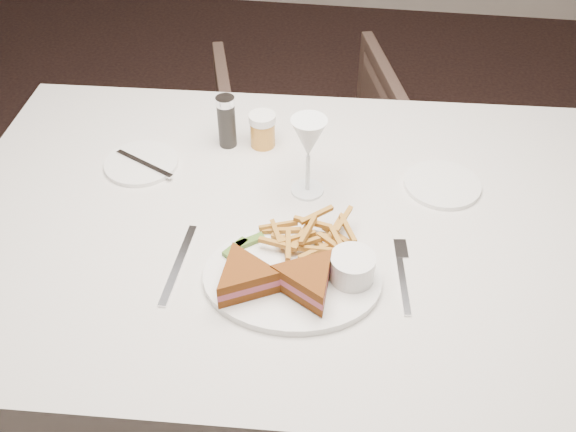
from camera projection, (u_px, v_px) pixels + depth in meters
The scene contains 4 objects.
ground at pixel (193, 343), 1.97m from camera, with size 5.00×5.00×0.00m, color black.
table at pixel (291, 335), 1.53m from camera, with size 1.39×0.92×0.75m, color silver.
chair_far at pixel (306, 133), 2.27m from camera, with size 0.59×0.55×0.61m, color #4B372E.
table_setting at pixel (293, 228), 1.20m from camera, with size 0.81×0.58×0.18m.
Camera 1 is at (0.46, -1.15, 1.61)m, focal length 40.00 mm.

